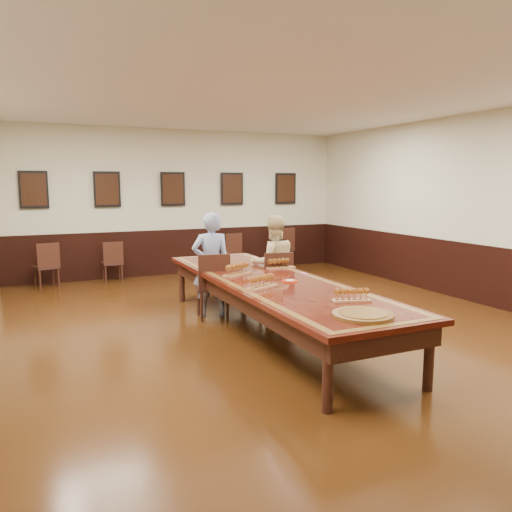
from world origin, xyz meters
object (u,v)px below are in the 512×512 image
carved_platter (363,315)px  person_man (211,265)px  spare_chair_a (46,265)px  spare_chair_c (230,252)px  chair_man (212,285)px  conference_table (271,290)px  spare_chair_b (112,262)px  person_woman (273,263)px  chair_woman (275,282)px  spare_chair_d (281,248)px

carved_platter → person_man: bearing=96.9°
spare_chair_a → spare_chair_c: 3.93m
chair_man → conference_table: 1.19m
spare_chair_b → carved_platter: size_ratio=1.27×
carved_platter → person_woman: bearing=79.0°
person_man → carved_platter: bearing=107.8°
conference_table → carved_platter: carved_platter is taller
spare_chair_a → conference_table: size_ratio=0.18×
person_woman → carved_platter: person_woman is taller
spare_chair_b → person_man: size_ratio=0.53×
chair_man → spare_chair_a: size_ratio=1.12×
chair_woman → spare_chair_d: spare_chair_d is taller
spare_chair_b → spare_chair_d: size_ratio=0.87×
carved_platter → chair_woman: bearing=79.0°
chair_woman → person_woman: 0.29m
spare_chair_d → person_man: size_ratio=0.61×
spare_chair_a → spare_chair_c: (3.92, 0.23, 0.00)m
person_woman → conference_table: size_ratio=0.30×
spare_chair_b → carved_platter: bearing=100.8°
person_woman → carved_platter: bearing=89.2°
person_man → conference_table: bearing=120.6°
spare_chair_d → chair_woman: bearing=51.0°
chair_woman → conference_table: bearing=71.2°
spare_chair_c → person_man: bearing=56.5°
spare_chair_a → spare_chair_c: size_ratio=1.00×
spare_chair_a → spare_chair_b: spare_chair_a is taller
chair_woman → spare_chair_d: (1.98, 3.64, 0.00)m
person_man → carved_platter: 3.29m
person_man → chair_woman: bearing=-179.3°
spare_chair_c → person_man: person_man is taller
spare_chair_a → spare_chair_d: 5.22m
spare_chair_a → person_woman: (3.26, -3.38, 0.31)m
spare_chair_a → person_man: size_ratio=0.56×
spare_chair_d → person_woman: bearing=50.5°
spare_chair_b → person_woman: person_woman is taller
chair_man → spare_chair_d: 4.66m
spare_chair_a → carved_platter: (2.64, -6.57, 0.32)m
carved_platter → spare_chair_c: bearing=79.3°
spare_chair_a → person_man: bearing=109.2°
person_woman → spare_chair_b: bearing=-50.0°
spare_chair_d → chair_man: bearing=39.5°
person_woman → chair_man: bearing=11.7°
spare_chair_b → person_man: (0.98, -3.41, 0.37)m
spare_chair_d → person_woman: (-1.96, -3.54, 0.27)m
person_man → chair_man: bearing=90.0°
spare_chair_b → person_woman: bearing=118.9°
chair_man → spare_chair_b: chair_man is taller
chair_man → conference_table: (0.45, -1.10, 0.11)m
chair_man → spare_chair_a: bearing=-46.0°
spare_chair_a → spare_chair_b: 1.27m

